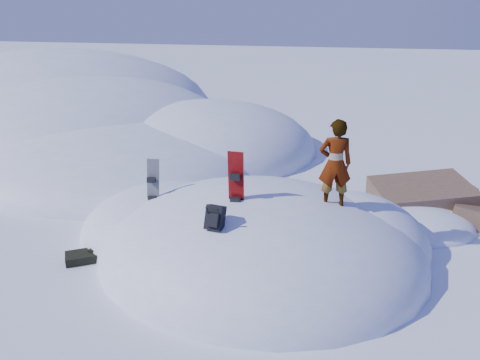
% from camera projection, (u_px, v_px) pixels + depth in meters
% --- Properties ---
extents(ground, '(120.00, 120.00, 0.00)m').
position_uv_depth(ground, '(260.00, 256.00, 10.07)').
color(ground, white).
rests_on(ground, ground).
extents(snow_mound, '(8.00, 6.00, 3.00)m').
position_uv_depth(snow_mound, '(254.00, 250.00, 10.33)').
color(snow_mound, white).
rests_on(snow_mound, ground).
extents(snow_ridge, '(21.50, 18.50, 6.40)m').
position_uv_depth(snow_ridge, '(81.00, 125.00, 21.42)').
color(snow_ridge, white).
rests_on(snow_ridge, ground).
extents(rock_outcrop, '(4.68, 4.41, 1.68)m').
position_uv_depth(rock_outcrop, '(426.00, 216.00, 11.96)').
color(rock_outcrop, brown).
rests_on(rock_outcrop, ground).
extents(snowboard_red, '(0.31, 0.20, 1.66)m').
position_uv_depth(snowboard_red, '(236.00, 191.00, 9.15)').
color(snowboard_red, '#C00A0B').
rests_on(snowboard_red, snow_mound).
extents(snowboard_dark, '(0.29, 0.29, 1.43)m').
position_uv_depth(snowboard_dark, '(153.00, 191.00, 10.30)').
color(snowboard_dark, black).
rests_on(snowboard_dark, snow_mound).
extents(backpack, '(0.36, 0.44, 0.53)m').
position_uv_depth(backpack, '(215.00, 218.00, 8.38)').
color(backpack, black).
rests_on(backpack, snow_mound).
extents(gear_pile, '(0.85, 0.72, 0.22)m').
position_uv_depth(gear_pile, '(84.00, 256.00, 9.85)').
color(gear_pile, black).
rests_on(gear_pile, ground).
extents(person, '(0.73, 0.57, 1.78)m').
position_uv_depth(person, '(335.00, 164.00, 9.09)').
color(person, slate).
rests_on(person, snow_mound).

